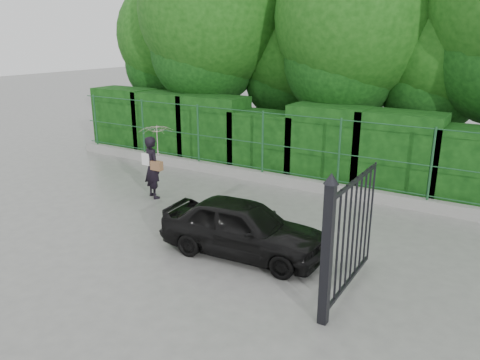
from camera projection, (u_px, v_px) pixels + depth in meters
The scene contains 8 objects.
ground at pixel (148, 231), 10.34m from camera, with size 80.00×80.00×0.00m, color gray.
kerb at pixel (250, 175), 13.95m from camera, with size 14.00×0.25×0.30m, color #9E9E99.
fence at pixel (257, 141), 13.53m from camera, with size 14.13×0.06×1.80m.
hedge at pixel (263, 138), 14.55m from camera, with size 14.20×1.20×2.27m.
trees at pixel (335, 19), 14.68m from camera, with size 17.10×6.15×8.08m.
gate at pixel (339, 239), 7.10m from camera, with size 0.22×2.33×2.36m.
woman at pixel (155, 151), 12.10m from camera, with size 0.95×0.90×1.95m.
car at pixel (243, 227), 9.11m from camera, with size 1.32×3.29×1.12m, color black.
Camera 1 is at (6.72, -7.05, 4.17)m, focal length 35.00 mm.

